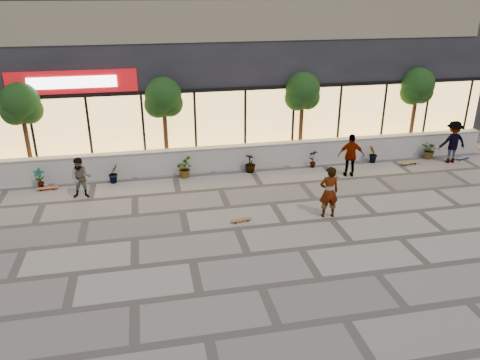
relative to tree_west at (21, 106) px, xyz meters
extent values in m
plane|color=#9F978A|center=(9.00, -7.70, -2.99)|extent=(80.00, 80.00, 0.00)
cube|color=beige|center=(9.00, -0.70, -2.49)|extent=(22.00, 0.35, 1.00)
cube|color=#B2AFA8|center=(9.00, -0.70, -1.97)|extent=(22.00, 0.42, 0.04)
cube|color=black|center=(9.00, 4.80, 1.26)|extent=(24.00, 9.00, 8.50)
cube|color=#FFC466|center=(9.00, 0.28, -1.29)|extent=(23.04, 0.05, 3.00)
cube|color=black|center=(9.00, 0.25, 0.26)|extent=(23.04, 0.08, 0.15)
cube|color=#A30B10|center=(2.00, 0.23, 0.81)|extent=(5.00, 0.10, 0.90)
cube|color=white|center=(2.00, 0.16, 0.81)|extent=(3.40, 0.06, 0.45)
cube|color=brown|center=(9.00, 0.28, 3.01)|extent=(21.60, 0.05, 1.60)
imported|color=#183310|center=(0.50, -1.25, -2.58)|extent=(0.43, 0.29, 0.81)
imported|color=#183310|center=(3.30, -1.25, -2.58)|extent=(0.57, 0.57, 0.81)
imported|color=#183310|center=(6.10, -1.25, -2.58)|extent=(0.68, 0.77, 0.81)
imported|color=#183310|center=(8.90, -1.25, -2.58)|extent=(0.64, 0.64, 0.81)
imported|color=#183310|center=(11.70, -1.25, -2.58)|extent=(0.46, 0.35, 0.81)
imported|color=#183310|center=(14.50, -1.25, -2.58)|extent=(0.55, 0.57, 0.81)
imported|color=#183310|center=(17.30, -1.25, -2.58)|extent=(0.77, 0.84, 0.81)
cylinder|color=#452A18|center=(0.00, 0.00, -1.37)|extent=(0.18, 0.18, 3.24)
sphere|color=#183310|center=(0.00, 0.00, 0.18)|extent=(1.50, 1.50, 1.50)
sphere|color=#183310|center=(-0.25, -0.05, -0.18)|extent=(1.10, 1.10, 1.10)
sphere|color=#183310|center=(0.25, 0.05, -0.18)|extent=(1.10, 1.10, 1.10)
cylinder|color=#452A18|center=(5.50, 0.00, -1.37)|extent=(0.18, 0.18, 3.24)
sphere|color=#183310|center=(5.50, 0.00, 0.18)|extent=(1.50, 1.50, 1.50)
sphere|color=#183310|center=(5.25, -0.05, -0.18)|extent=(1.10, 1.10, 1.10)
sphere|color=#183310|center=(5.75, 0.05, -0.18)|extent=(1.10, 1.10, 1.10)
cylinder|color=#452A18|center=(11.50, 0.00, -1.37)|extent=(0.18, 0.18, 3.24)
sphere|color=#183310|center=(11.50, 0.00, 0.18)|extent=(1.50, 1.50, 1.50)
sphere|color=#183310|center=(11.25, -0.05, -0.18)|extent=(1.10, 1.10, 1.10)
sphere|color=#183310|center=(11.75, 0.05, -0.18)|extent=(1.10, 1.10, 1.10)
cylinder|color=#452A18|center=(17.00, 0.00, -1.37)|extent=(0.18, 0.18, 3.24)
sphere|color=#183310|center=(17.00, 0.00, 0.18)|extent=(1.50, 1.50, 1.50)
sphere|color=#183310|center=(16.75, -0.05, -0.18)|extent=(1.10, 1.10, 1.10)
sphere|color=#183310|center=(17.25, 0.05, -0.18)|extent=(1.10, 1.10, 1.10)
imported|color=silver|center=(10.57, -5.81, -2.08)|extent=(0.69, 0.48, 1.82)
imported|color=#978361|center=(2.22, -2.50, -2.21)|extent=(0.80, 0.64, 1.55)
imported|color=silver|center=(12.84, -2.51, -2.09)|extent=(1.13, 0.69, 1.80)
imported|color=#94391B|center=(17.93, -1.87, -2.04)|extent=(1.26, 0.78, 1.89)
cube|color=brown|center=(7.60, -5.62, -2.91)|extent=(0.74, 0.31, 0.02)
cylinder|color=black|center=(7.80, -5.52, -2.96)|extent=(0.06, 0.04, 0.05)
cylinder|color=black|center=(7.83, -5.65, -2.96)|extent=(0.06, 0.04, 0.05)
cylinder|color=black|center=(7.37, -5.59, -2.96)|extent=(0.06, 0.04, 0.05)
cylinder|color=black|center=(7.39, -5.72, -2.96)|extent=(0.06, 0.04, 0.05)
cube|color=#C15524|center=(0.79, -1.50, -2.90)|extent=(0.80, 0.26, 0.02)
cylinder|color=black|center=(1.02, -1.41, -2.96)|extent=(0.06, 0.03, 0.06)
cylinder|color=black|center=(1.03, -1.55, -2.96)|extent=(0.06, 0.03, 0.06)
cylinder|color=black|center=(0.54, -1.45, -2.96)|extent=(0.06, 0.03, 0.06)
cylinder|color=black|center=(0.55, -1.59, -2.96)|extent=(0.06, 0.03, 0.06)
cube|color=olive|center=(16.00, -1.80, -2.89)|extent=(0.90, 0.36, 0.02)
cylinder|color=black|center=(16.25, -1.68, -2.95)|extent=(0.07, 0.04, 0.06)
cylinder|color=black|center=(16.28, -1.83, -2.95)|extent=(0.07, 0.04, 0.06)
cylinder|color=black|center=(15.72, -1.77, -2.95)|extent=(0.07, 0.04, 0.06)
cylinder|color=black|center=(15.75, -1.92, -2.95)|extent=(0.07, 0.04, 0.06)
cube|color=#5C57A0|center=(18.77, -1.66, -2.90)|extent=(0.85, 0.43, 0.02)
cylinder|color=black|center=(18.99, -1.51, -2.96)|extent=(0.07, 0.05, 0.06)
cylinder|color=black|center=(19.04, -1.66, -2.96)|extent=(0.07, 0.05, 0.06)
cylinder|color=black|center=(18.51, -1.65, -2.96)|extent=(0.07, 0.05, 0.06)
cylinder|color=black|center=(18.55, -1.80, -2.96)|extent=(0.07, 0.05, 0.06)
camera|label=1|loc=(4.74, -19.26, 4.31)|focal=35.00mm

